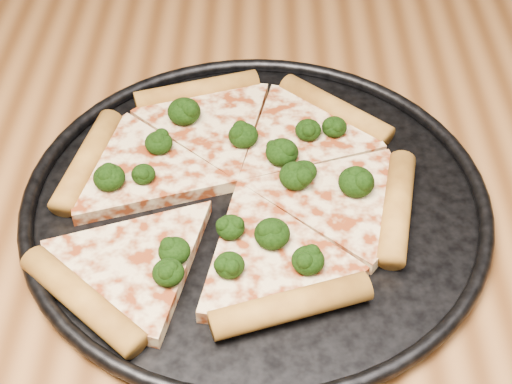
{
  "coord_description": "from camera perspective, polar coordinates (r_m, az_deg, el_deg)",
  "views": [
    {
      "loc": [
        0.08,
        -0.39,
        1.21
      ],
      "look_at": [
        0.07,
        0.06,
        0.77
      ],
      "focal_mm": 52.92,
      "sensor_mm": 36.0,
      "label": 1
    }
  ],
  "objects": [
    {
      "name": "pizza",
      "position": [
        0.64,
        -1.74,
        0.44
      ],
      "size": [
        0.32,
        0.33,
        0.02
      ],
      "rotation": [
        0.0,
        0.0,
        0.32
      ],
      "color": "#E3C18B",
      "rests_on": "pizza_pan"
    },
    {
      "name": "broccoli_florets",
      "position": [
        0.63,
        -0.71,
        0.99
      ],
      "size": [
        0.24,
        0.22,
        0.02
      ],
      "color": "black",
      "rests_on": "pizza"
    },
    {
      "name": "pizza_pan",
      "position": [
        0.64,
        -0.0,
        -0.52
      ],
      "size": [
        0.4,
        0.4,
        0.02
      ],
      "color": "black",
      "rests_on": "dining_table"
    },
    {
      "name": "dining_table",
      "position": [
        0.69,
        -6.08,
        -9.8
      ],
      "size": [
        1.2,
        0.9,
        0.75
      ],
      "color": "brown",
      "rests_on": "ground"
    }
  ]
}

